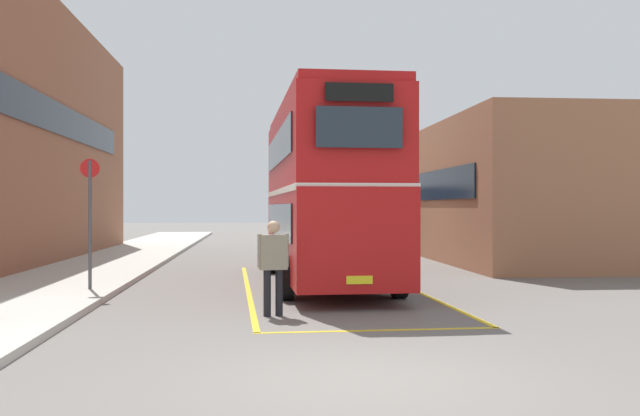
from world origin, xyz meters
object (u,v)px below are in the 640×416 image
at_px(single_deck_bus, 353,215).
at_px(bus_stop_sign, 90,212).
at_px(double_decker_bus, 324,190).
at_px(pedestrian_boarding, 273,260).

xyz_separation_m(single_deck_bus, bus_stop_sign, (-8.82, -18.59, 0.30)).
xyz_separation_m(double_decker_bus, bus_stop_sign, (-5.68, -1.90, -0.57)).
height_order(single_deck_bus, bus_stop_sign, bus_stop_sign).
height_order(double_decker_bus, bus_stop_sign, double_decker_bus).
relative_size(double_decker_bus, pedestrian_boarding, 5.83).
distance_m(single_deck_bus, pedestrian_boarding, 22.67).
xyz_separation_m(single_deck_bus, pedestrian_boarding, (-4.65, -22.18, -0.59)).
xyz_separation_m(double_decker_bus, single_deck_bus, (3.14, 16.69, -0.88)).
bearing_deg(single_deck_bus, bus_stop_sign, -115.40).
distance_m(single_deck_bus, bus_stop_sign, 20.58).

